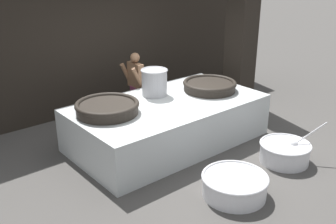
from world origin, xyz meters
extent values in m
plane|color=#474442|center=(0.00, 0.00, 0.00)|extent=(60.00, 60.00, 0.00)
cube|color=black|center=(0.00, 2.49, 1.83)|extent=(9.14, 0.24, 3.65)
cube|color=black|center=(2.65, 0.57, 1.83)|extent=(0.54, 0.54, 3.65)
cube|color=#B2B7B7|center=(0.00, 0.00, 0.41)|extent=(3.57, 1.95, 0.81)
cylinder|color=black|center=(-1.16, 0.23, 0.90)|extent=(1.06, 1.06, 0.16)
torus|color=black|center=(-1.16, 0.23, 0.98)|extent=(1.10, 1.10, 0.08)
cylinder|color=black|center=(1.06, -0.03, 0.89)|extent=(1.03, 1.03, 0.15)
torus|color=black|center=(1.06, -0.03, 0.97)|extent=(1.07, 1.07, 0.08)
cylinder|color=#9E9EA3|center=(0.04, 0.46, 1.06)|extent=(0.49, 0.49, 0.50)
torus|color=#9E9EA3|center=(0.04, 0.46, 1.31)|extent=(0.52, 0.52, 0.03)
cylinder|color=brown|center=(0.22, 1.25, 0.36)|extent=(0.11, 0.11, 0.72)
cylinder|color=brown|center=(0.22, 1.41, 0.36)|extent=(0.11, 0.11, 0.72)
cube|color=#722D4C|center=(0.22, 1.33, 0.50)|extent=(0.18, 0.22, 0.47)
cube|color=brown|center=(0.22, 1.33, 0.98)|extent=(0.16, 0.44, 0.53)
cylinder|color=brown|center=(0.12, 1.12, 0.98)|extent=(0.29, 0.10, 0.49)
cylinder|color=brown|center=(0.14, 1.55, 0.98)|extent=(0.29, 0.10, 0.49)
sphere|color=brown|center=(0.22, 1.33, 1.36)|extent=(0.20, 0.20, 0.20)
cylinder|color=silver|center=(1.04, -1.89, 0.16)|extent=(0.83, 0.83, 0.33)
torus|color=silver|center=(1.04, -1.89, 0.33)|extent=(0.87, 0.87, 0.04)
cylinder|color=#6B9347|center=(1.04, -1.89, 0.24)|extent=(0.73, 0.73, 0.08)
sphere|color=silver|center=(1.16, -1.97, 0.32)|extent=(0.15, 0.15, 0.15)
cylinder|color=silver|center=(1.39, -2.11, 0.51)|extent=(0.48, 0.32, 0.40)
cylinder|color=silver|center=(-0.41, -2.02, 0.16)|extent=(0.94, 0.94, 0.31)
torus|color=silver|center=(-0.41, -2.02, 0.31)|extent=(0.99, 0.99, 0.05)
cylinder|color=orange|center=(-0.41, -2.02, 0.23)|extent=(0.83, 0.83, 0.08)
cylinder|color=orange|center=(-0.45, -2.08, 0.29)|extent=(0.05, 0.04, 0.04)
cylinder|color=orange|center=(-0.42, -2.05, 0.28)|extent=(0.04, 0.06, 0.02)
cylinder|color=orange|center=(-0.48, -2.00, 0.28)|extent=(0.04, 0.04, 0.03)
cylinder|color=orange|center=(-0.56, -2.11, 0.28)|extent=(0.06, 0.06, 0.04)
cylinder|color=orange|center=(-0.50, -2.06, 0.28)|extent=(0.06, 0.07, 0.04)
cylinder|color=orange|center=(-0.38, -2.06, 0.28)|extent=(0.05, 0.05, 0.03)
cylinder|color=orange|center=(-0.22, -2.06, 0.28)|extent=(0.05, 0.05, 0.04)
cylinder|color=orange|center=(-0.30, -1.98, 0.29)|extent=(0.06, 0.05, 0.04)
cylinder|color=orange|center=(-0.30, -1.72, 0.28)|extent=(0.04, 0.06, 0.03)
cylinder|color=orange|center=(-0.30, -2.04, 0.28)|extent=(0.04, 0.04, 0.03)
cylinder|color=orange|center=(-0.45, -2.09, 0.28)|extent=(0.04, 0.04, 0.04)
cylinder|color=orange|center=(-0.46, -2.01, 0.28)|extent=(0.07, 0.06, 0.03)
cylinder|color=orange|center=(-0.69, -1.88, 0.28)|extent=(0.04, 0.04, 0.03)
camera|label=1|loc=(-4.35, -5.22, 3.33)|focal=42.00mm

